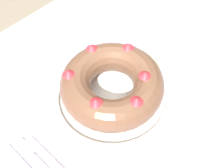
% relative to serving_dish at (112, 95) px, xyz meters
% --- Properties ---
extents(dining_table, '(1.55, 1.02, 0.75)m').
position_rel_serving_dish_xyz_m(dining_table, '(-0.02, -0.01, -0.09)').
color(dining_table, silver).
rests_on(dining_table, ground_plane).
extents(serving_dish, '(0.34, 0.34, 0.02)m').
position_rel_serving_dish_xyz_m(serving_dish, '(0.00, 0.00, 0.00)').
color(serving_dish, white).
rests_on(serving_dish, dining_table).
extents(bundt_cake, '(0.30, 0.30, 0.10)m').
position_rel_serving_dish_xyz_m(bundt_cake, '(0.00, 0.00, 0.06)').
color(bundt_cake, brown).
rests_on(bundt_cake, serving_dish).
extents(fork, '(0.02, 0.22, 0.01)m').
position_rel_serving_dish_xyz_m(fork, '(-0.28, 0.00, -0.01)').
color(fork, white).
rests_on(fork, dining_table).
extents(cake_knife, '(0.02, 0.19, 0.01)m').
position_rel_serving_dish_xyz_m(cake_knife, '(-0.25, -0.03, -0.01)').
color(cake_knife, white).
rests_on(cake_knife, dining_table).
extents(napkin, '(0.18, 0.14, 0.00)m').
position_rel_serving_dish_xyz_m(napkin, '(0.27, 0.00, -0.01)').
color(napkin, beige).
rests_on(napkin, dining_table).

